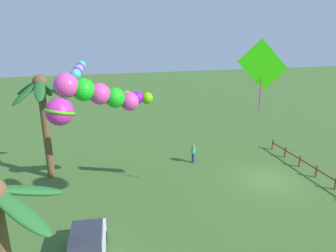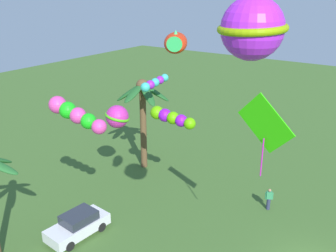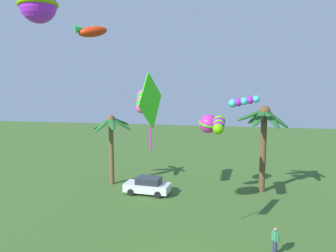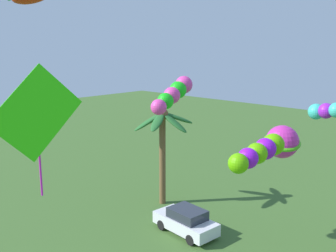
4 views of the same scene
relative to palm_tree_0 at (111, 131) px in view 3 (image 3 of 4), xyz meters
name	(u,v)px [view 3 (image 3 of 4)]	position (x,y,z in m)	size (l,w,h in m)	color
palm_tree_0	(111,131)	(0.00, 0.00, 0.00)	(3.94, 4.08, 6.63)	brown
palm_tree_1	(264,127)	(13.83, 0.29, 0.67)	(4.53, 4.21, 7.67)	brown
parked_car_0	(148,186)	(4.04, -2.25, -4.33)	(4.03, 2.02, 1.51)	silver
spectator_0	(275,241)	(13.57, -10.85, -4.27)	(0.38, 0.49, 1.59)	#2D3351
kite_tube_0	(243,101)	(11.89, -2.33, 3.05)	(2.42, 0.99, 1.00)	#35C0AF
kite_diamond_1	(151,101)	(6.84, -12.45, 3.56)	(0.54, 2.94, 4.11)	#30E10D
kite_ball_2	(38,5)	(1.47, -13.71, 8.34)	(2.78, 2.77, 1.80)	#B124E8
kite_tube_3	(219,124)	(10.14, -4.99, 1.51)	(0.91, 3.39, 1.08)	#5ABB09
kite_fish_4	(91,31)	(2.72, -10.29, 7.55)	(2.05, 1.66, 0.90)	red
kite_ball_5	(209,124)	(9.16, -1.19, 1.07)	(2.46, 2.46, 1.59)	#C52A9C
kite_tube_6	(142,100)	(3.87, -3.15, 3.10)	(1.42, 3.37, 1.78)	#E83EA1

